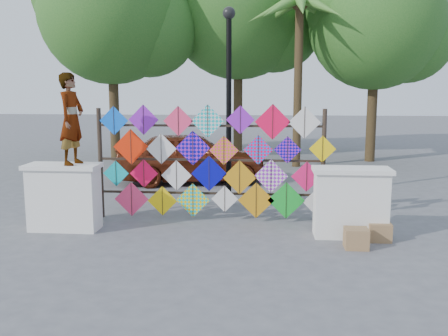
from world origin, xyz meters
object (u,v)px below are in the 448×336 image
(kite_rack, at_px, (214,163))
(lamppost, at_px, (229,89))
(vendor_woman, at_px, (71,119))
(sedan, at_px, (191,157))

(kite_rack, distance_m, lamppost, 1.97)
(kite_rack, xyz_separation_m, vendor_woman, (-2.58, -0.93, 0.94))
(sedan, bearing_deg, vendor_woman, 152.27)
(kite_rack, height_order, sedan, kite_rack)
(kite_rack, height_order, lamppost, lamppost)
(kite_rack, height_order, vendor_woman, vendor_woman)
(kite_rack, relative_size, sedan, 1.14)
(lamppost, bearing_deg, vendor_woman, -141.65)
(vendor_woman, bearing_deg, kite_rack, -60.60)
(kite_rack, bearing_deg, lamppost, 80.83)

